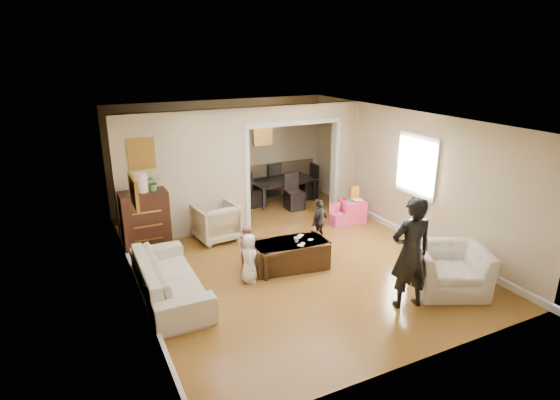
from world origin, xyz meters
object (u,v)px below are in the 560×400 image
table_lamp (142,183)px  adult_person (411,253)px  dining_table (283,191)px  child_toddler (319,221)px  play_table (352,211)px  sofa (170,277)px  dresser (146,222)px  child_kneel_a (249,258)px  coffee_table (290,255)px  cyan_cup (350,200)px  armchair_back (216,222)px  coffee_cup (297,240)px  child_kneel_b (247,247)px  armchair_front (449,269)px

table_lamp → adult_person: bearing=-50.1°
dining_table → child_toddler: 2.69m
adult_person → dining_table: bearing=-84.5°
table_lamp → play_table: size_ratio=0.70×
sofa → dresser: (0.00, 1.93, 0.27)m
adult_person → child_kneel_a: 2.61m
child_toddler → play_table: bearing=178.0°
coffee_table → cyan_cup: 2.65m
armchair_back → child_toddler: size_ratio=0.93×
armchair_back → dresser: dresser is taller
cyan_cup → dining_table: dining_table is taller
play_table → cyan_cup: bearing=-153.4°
child_toddler → child_kneel_a: bearing=-5.0°
sofa → coffee_cup: bearing=-89.2°
dining_table → child_kneel_b: bearing=-129.7°
play_table → child_kneel_b: bearing=-159.4°
sofa → coffee_table: sofa is taller
sofa → child_kneel_a: size_ratio=2.63×
cyan_cup → child_kneel_a: 3.45m
armchair_front → adult_person: adult_person is taller
coffee_cup → child_kneel_a: child_kneel_a is taller
coffee_cup → dining_table: bearing=67.4°
dresser → dining_table: (3.69, 1.52, -0.31)m
armchair_front → child_toddler: bearing=134.0°
coffee_table → adult_person: bearing=-62.3°
dining_table → table_lamp: bearing=-161.4°
coffee_table → armchair_back: bearing=113.6°
armchair_front → play_table: bearing=108.2°
table_lamp → sofa: bearing=-90.1°
sofa → play_table: sofa is taller
adult_person → dresser: bearing=-39.0°
table_lamp → child_kneel_b: 2.35m
cyan_cup → child_toddler: (-1.18, -0.64, -0.08)m
child_toddler → table_lamp: bearing=-49.5°
coffee_table → coffee_cup: (0.10, -0.05, 0.29)m
armchair_front → dining_table: size_ratio=0.69×
sofa → cyan_cup: sofa is taller
armchair_back → armchair_front: 4.53m
armchair_front → dresser: bearing=163.1°
armchair_front → dresser: dresser is taller
child_kneel_a → sofa: bearing=105.8°
armchair_back → child_toddler: 2.11m
dresser → coffee_cup: size_ratio=12.57×
cyan_cup → play_table: bearing=26.6°
sofa → dresser: 1.95m
dining_table → child_toddler: child_toddler is taller
child_kneel_b → armchair_front: bearing=-139.4°
play_table → child_kneel_b: child_kneel_b is taller
cyan_cup → child_toddler: 1.35m
coffee_cup → play_table: bearing=33.8°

